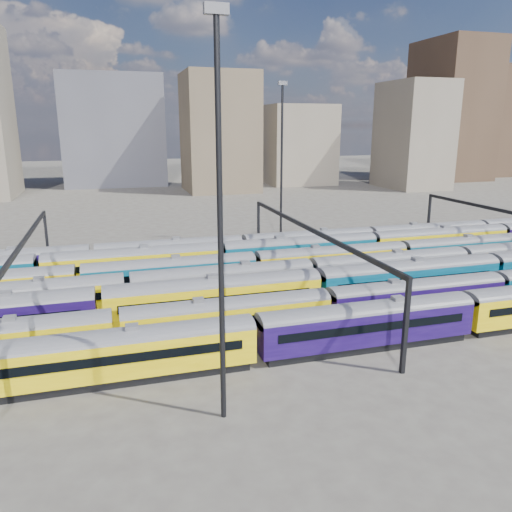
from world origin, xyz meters
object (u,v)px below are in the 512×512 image
object	(u,v)px
rake_1	(328,304)
rake_2	(215,294)
mast_2	(220,213)
rake_0	(367,320)

from	to	relation	value
rake_1	rake_2	bearing A→B (deg)	153.36
rake_1	mast_2	size ratio (longest dim) A/B	4.57
rake_2	mast_2	world-z (taller)	mast_2
rake_1	rake_2	xyz separation A→B (m)	(-9.97, 5.00, 0.33)
rake_0	mast_2	world-z (taller)	mast_2
rake_2	mast_2	xyz separation A→B (m)	(-3.01, -17.00, 11.12)
rake_0	rake_2	distance (m)	15.20
rake_2	rake_0	bearing A→B (deg)	-41.14
rake_1	mast_2	world-z (taller)	mast_2
rake_0	rake_2	world-z (taller)	rake_2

